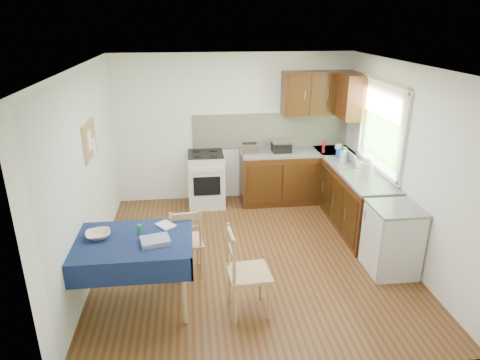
{
  "coord_description": "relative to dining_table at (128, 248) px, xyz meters",
  "views": [
    {
      "loc": [
        -0.73,
        -4.98,
        3.02
      ],
      "look_at": [
        -0.13,
        0.11,
        1.07
      ],
      "focal_mm": 32.0,
      "sensor_mm": 36.0,
      "label": 1
    }
  ],
  "objects": [
    {
      "name": "floor",
      "position": [
        1.45,
        0.88,
        -0.72
      ],
      "size": [
        4.2,
        4.2,
        0.0
      ],
      "primitive_type": "plane",
      "color": "#502815",
      "rests_on": "ground"
    },
    {
      "name": "ceiling",
      "position": [
        1.45,
        0.88,
        1.78
      ],
      "size": [
        4.0,
        4.2,
        0.02
      ],
      "primitive_type": "cube",
      "color": "white",
      "rests_on": "wall_back"
    },
    {
      "name": "wall_back",
      "position": [
        1.45,
        2.98,
        0.53
      ],
      "size": [
        4.0,
        0.02,
        2.5
      ],
      "primitive_type": "cube",
      "color": "white",
      "rests_on": "ground"
    },
    {
      "name": "wall_front",
      "position": [
        1.45,
        -1.22,
        0.53
      ],
      "size": [
        4.0,
        0.02,
        2.5
      ],
      "primitive_type": "cube",
      "color": "white",
      "rests_on": "ground"
    },
    {
      "name": "wall_left",
      "position": [
        -0.55,
        0.88,
        0.53
      ],
      "size": [
        0.02,
        4.2,
        2.5
      ],
      "primitive_type": "cube",
      "color": "silver",
      "rests_on": "ground"
    },
    {
      "name": "wall_right",
      "position": [
        3.45,
        0.88,
        0.53
      ],
      "size": [
        0.02,
        4.2,
        2.5
      ],
      "primitive_type": "cube",
      "color": "white",
      "rests_on": "ground"
    },
    {
      "name": "base_cabinets",
      "position": [
        2.8,
        2.14,
        -0.29
      ],
      "size": [
        1.9,
        2.3,
        0.86
      ],
      "color": "black",
      "rests_on": "ground"
    },
    {
      "name": "worktop_back",
      "position": [
        2.5,
        2.68,
        0.16
      ],
      "size": [
        1.9,
        0.6,
        0.04
      ],
      "primitive_type": "cube",
      "color": "slate",
      "rests_on": "base_cabinets"
    },
    {
      "name": "worktop_right",
      "position": [
        3.15,
        1.53,
        0.16
      ],
      "size": [
        0.6,
        1.7,
        0.04
      ],
      "primitive_type": "cube",
      "color": "slate",
      "rests_on": "base_cabinets"
    },
    {
      "name": "worktop_corner",
      "position": [
        3.15,
        2.68,
        0.16
      ],
      "size": [
        0.6,
        0.6,
        0.04
      ],
      "primitive_type": "cube",
      "color": "slate",
      "rests_on": "base_cabinets"
    },
    {
      "name": "splashback",
      "position": [
        2.1,
        2.97,
        0.48
      ],
      "size": [
        2.7,
        0.02,
        0.6
      ],
      "primitive_type": "cube",
      "color": "silver",
      "rests_on": "wall_back"
    },
    {
      "name": "upper_cabinets",
      "position": [
        2.97,
        2.68,
        1.13
      ],
      "size": [
        1.2,
        0.85,
        0.7
      ],
      "color": "black",
      "rests_on": "wall_back"
    },
    {
      "name": "stove",
      "position": [
        0.95,
        2.68,
        -0.26
      ],
      "size": [
        0.6,
        0.61,
        0.92
      ],
      "color": "silver",
      "rests_on": "ground"
    },
    {
      "name": "window",
      "position": [
        3.42,
        1.58,
        0.93
      ],
      "size": [
        0.04,
        1.48,
        1.26
      ],
      "color": "#345A25",
      "rests_on": "wall_right"
    },
    {
      "name": "fridge",
      "position": [
        3.15,
        0.33,
        -0.28
      ],
      "size": [
        0.58,
        0.6,
        0.89
      ],
      "color": "silver",
      "rests_on": "ground"
    },
    {
      "name": "corkboard",
      "position": [
        -0.52,
        1.18,
        0.88
      ],
      "size": [
        0.04,
        0.62,
        0.47
      ],
      "color": "tan",
      "rests_on": "wall_left"
    },
    {
      "name": "dining_table",
      "position": [
        0.0,
        0.0,
        0.0
      ],
      "size": [
        1.37,
        0.92,
        0.83
      ],
      "rotation": [
        0.0,
        0.0,
        0.19
      ],
      "color": "#101C40",
      "rests_on": "ground"
    },
    {
      "name": "chair_far",
      "position": [
        0.6,
        0.53,
        -0.23
      ],
      "size": [
        0.45,
        0.45,
        0.93
      ],
      "rotation": [
        0.0,
        0.0,
        3.24
      ],
      "color": "tan",
      "rests_on": "ground"
    },
    {
      "name": "chair_near",
      "position": [
        1.22,
        -0.24,
        -0.2
      ],
      "size": [
        0.47,
        0.47,
        1.0
      ],
      "rotation": [
        0.0,
        0.0,
        1.64
      ],
      "color": "tan",
      "rests_on": "ground"
    },
    {
      "name": "toaster",
      "position": [
        1.67,
        2.58,
        0.27
      ],
      "size": [
        0.27,
        0.17,
        0.21
      ],
      "rotation": [
        0.0,
        0.0,
        0.11
      ],
      "color": "#B8B8BD",
      "rests_on": "worktop_back"
    },
    {
      "name": "sandwich_press",
      "position": [
        2.23,
        2.69,
        0.27
      ],
      "size": [
        0.31,
        0.27,
        0.18
      ],
      "rotation": [
        0.0,
        0.0,
        0.29
      ],
      "color": "black",
      "rests_on": "worktop_back"
    },
    {
      "name": "sauce_bottle",
      "position": [
        2.91,
        2.55,
        0.29
      ],
      "size": [
        0.05,
        0.05,
        0.22
      ],
      "primitive_type": "cylinder",
      "color": "#AF0E18",
      "rests_on": "worktop_back"
    },
    {
      "name": "yellow_packet",
      "position": [
        2.27,
        2.84,
        0.26
      ],
      "size": [
        0.14,
        0.12,
        0.16
      ],
      "primitive_type": "cube",
      "rotation": [
        0.0,
        0.0,
        -0.41
      ],
      "color": "yellow",
      "rests_on": "worktop_back"
    },
    {
      "name": "dish_rack",
      "position": [
        3.12,
        1.84,
        0.2
      ],
      "size": [
        0.47,
        0.36,
        0.22
      ],
      "rotation": [
        0.0,
        0.0,
        0.2
      ],
      "color": "gray",
      "rests_on": "worktop_right"
    },
    {
      "name": "kettle",
      "position": [
        3.15,
        1.31,
        0.31
      ],
      "size": [
        0.17,
        0.17,
        0.29
      ],
      "color": "silver",
      "rests_on": "worktop_right"
    },
    {
      "name": "cup",
      "position": [
        3.2,
        2.62,
        0.23
      ],
      "size": [
        0.14,
        0.14,
        0.1
      ],
      "primitive_type": "imported",
      "rotation": [
        0.0,
        0.0,
        0.12
      ],
      "color": "white",
      "rests_on": "worktop_back"
    },
    {
      "name": "soap_bottle_a",
      "position": [
        3.04,
        1.94,
        0.31
      ],
      "size": [
        0.15,
        0.15,
        0.27
      ],
      "primitive_type": "imported",
      "rotation": [
        0.0,
        0.0,
        0.63
      ],
      "color": "silver",
      "rests_on": "worktop_right"
    },
    {
      "name": "soap_bottle_b",
      "position": [
        3.09,
        2.24,
        0.28
      ],
      "size": [
        0.12,
        0.12,
        0.2
      ],
      "primitive_type": "imported",
      "rotation": [
        0.0,
        0.0,
        1.95
      ],
      "color": "blue",
      "rests_on": "worktop_right"
    },
    {
      "name": "soap_bottle_c",
      "position": [
        3.15,
        1.41,
        0.25
      ],
      "size": [
        0.13,
        0.13,
        0.15
      ],
      "primitive_type": "imported",
      "rotation": [
        0.0,
        0.0,
        3.25
      ],
      "color": "green",
      "rests_on": "worktop_right"
    },
    {
      "name": "plate_bowl",
      "position": [
        -0.3,
        0.08,
        0.14
      ],
      "size": [
        0.31,
        0.31,
        0.06
      ],
      "primitive_type": "imported",
      "rotation": [
        0.0,
        0.0,
        0.22
      ],
      "color": "beige",
      "rests_on": "dining_table"
    },
    {
      "name": "book",
      "position": [
        0.33,
        0.22,
        0.11
      ],
      "size": [
        0.26,
        0.27,
        0.02
      ],
      "primitive_type": "imported",
      "rotation": [
        0.0,
        0.0,
        0.64
      ],
      "color": "white",
      "rests_on": "dining_table"
    },
    {
      "name": "spice_jar",
      "position": [
        0.13,
        0.13,
        0.15
      ],
      "size": [
        0.05,
        0.05,
        0.1
      ],
      "primitive_type": "cylinder",
      "color": "#248535",
      "rests_on": "dining_table"
    },
    {
      "name": "tea_towel",
      "position": [
        0.3,
        -0.11,
        0.13
      ],
      "size": [
        0.34,
        0.29,
        0.05
      ],
      "primitive_type": "cube",
      "rotation": [
        0.0,
        0.0,
        0.24
      ],
      "color": "navy",
      "rests_on": "dining_table"
    }
  ]
}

